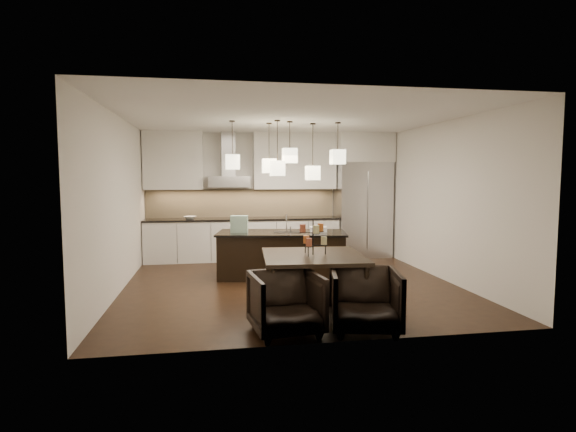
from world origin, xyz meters
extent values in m
cube|color=black|center=(0.00, 0.00, -0.01)|extent=(5.50, 5.50, 0.02)
cube|color=white|center=(0.00, 0.00, 2.81)|extent=(5.50, 5.50, 0.02)
cube|color=silver|center=(0.00, 2.76, 1.40)|extent=(5.50, 0.02, 2.80)
cube|color=silver|center=(0.00, -2.76, 1.40)|extent=(5.50, 0.02, 2.80)
cube|color=silver|center=(-2.76, 0.00, 1.40)|extent=(0.02, 5.50, 2.80)
cube|color=silver|center=(2.76, 0.00, 1.40)|extent=(0.02, 5.50, 2.80)
cube|color=#B7B7BA|center=(2.10, 2.38, 1.07)|extent=(1.20, 0.72, 2.15)
cube|color=silver|center=(2.10, 2.38, 2.47)|extent=(1.26, 0.72, 0.65)
cube|color=silver|center=(-0.62, 2.43, 0.44)|extent=(4.21, 0.62, 0.88)
cube|color=black|center=(-0.62, 2.43, 0.90)|extent=(4.21, 0.66, 0.04)
cube|color=tan|center=(-0.62, 2.73, 1.24)|extent=(4.21, 0.02, 0.63)
cube|color=silver|center=(-2.10, 2.57, 2.17)|extent=(1.25, 0.35, 1.25)
cube|color=silver|center=(0.55, 2.57, 2.17)|extent=(1.85, 0.35, 1.25)
cube|color=#B7B7BA|center=(-0.93, 2.48, 1.72)|extent=(0.90, 0.52, 0.24)
cube|color=#B7B7BA|center=(-0.93, 2.59, 2.32)|extent=(0.30, 0.28, 0.96)
imported|color=silver|center=(-1.77, 2.38, 0.95)|extent=(0.32, 0.32, 0.06)
cube|color=black|center=(-0.05, 0.59, 0.39)|extent=(2.36, 1.28, 0.79)
cube|color=black|center=(-0.05, 0.59, 0.81)|extent=(2.45, 1.36, 0.04)
cube|color=#266A42|center=(-0.82, 0.65, 0.98)|extent=(0.33, 0.21, 0.30)
cube|color=silver|center=(0.62, 0.52, 0.87)|extent=(0.34, 0.27, 0.09)
cylinder|color=beige|center=(0.17, -1.64, 0.98)|extent=(0.09, 0.09, 0.11)
cylinder|color=#BE5F22|center=(-0.04, -1.50, 0.98)|extent=(0.09, 0.09, 0.11)
cylinder|color=#AE5135|center=(-0.06, -1.75, 0.98)|extent=(0.09, 0.09, 0.11)
cylinder|color=#BE5F22|center=(0.15, -1.55, 1.15)|extent=(0.09, 0.09, 0.11)
cylinder|color=#AE5135|center=(-0.11, -1.60, 1.15)|extent=(0.09, 0.09, 0.11)
cylinder|color=beige|center=(0.04, -1.77, 1.15)|extent=(0.09, 0.09, 0.11)
imported|color=black|center=(-0.46, -2.39, 0.36)|extent=(0.87, 0.89, 0.73)
imported|color=black|center=(0.47, -2.46, 0.37)|extent=(0.95, 0.97, 0.75)
cube|color=beige|center=(-0.93, 0.55, 2.09)|extent=(0.24, 0.24, 0.26)
cube|color=beige|center=(-0.26, 0.75, 2.02)|extent=(0.24, 0.24, 0.26)
cube|color=beige|center=(0.08, 0.47, 2.20)|extent=(0.24, 0.24, 0.26)
cube|color=beige|center=(0.54, 0.69, 1.90)|extent=(0.24, 0.24, 0.26)
cube|color=beige|center=(0.95, 0.47, 2.18)|extent=(0.24, 0.24, 0.26)
cube|color=beige|center=(-0.17, 0.33, 1.97)|extent=(0.24, 0.24, 0.26)
camera|label=1|loc=(-1.30, -7.42, 1.83)|focal=28.00mm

